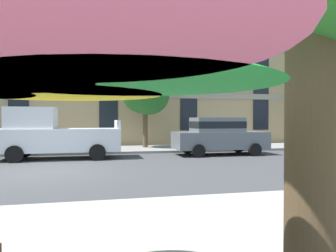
% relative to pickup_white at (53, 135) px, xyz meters
% --- Properties ---
extents(ground_plane, '(120.00, 120.00, 0.00)m').
position_rel_pickup_white_xyz_m(ground_plane, '(0.04, -3.70, -1.03)').
color(ground_plane, '#424244').
extents(sidewalk_far, '(56.00, 3.60, 0.12)m').
position_rel_pickup_white_xyz_m(sidewalk_far, '(0.04, 3.10, -0.97)').
color(sidewalk_far, gray).
rests_on(sidewalk_far, ground).
extents(apartment_building, '(40.15, 12.08, 12.80)m').
position_rel_pickup_white_xyz_m(apartment_building, '(0.04, 11.29, 5.37)').
color(apartment_building, tan).
rests_on(apartment_building, ground).
extents(pickup_white, '(5.10, 2.12, 2.20)m').
position_rel_pickup_white_xyz_m(pickup_white, '(0.00, 0.00, 0.00)').
color(pickup_white, silver).
rests_on(pickup_white, ground).
extents(sedan_gray, '(4.40, 1.98, 1.78)m').
position_rel_pickup_white_xyz_m(sedan_gray, '(7.51, -0.00, -0.08)').
color(sedan_gray, slate).
rests_on(sedan_gray, ground).
extents(street_tree_middle, '(2.69, 2.56, 4.44)m').
position_rel_pickup_white_xyz_m(street_tree_middle, '(4.49, 3.50, 2.11)').
color(street_tree_middle, brown).
rests_on(street_tree_middle, ground).
extents(street_tree_right, '(2.46, 2.58, 4.63)m').
position_rel_pickup_white_xyz_m(street_tree_right, '(16.15, 3.64, 2.29)').
color(street_tree_right, brown).
rests_on(street_tree_right, ground).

